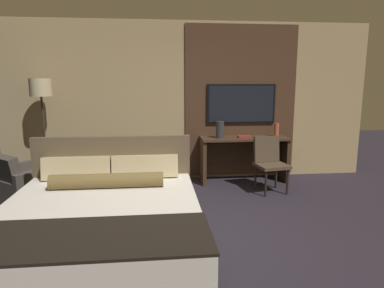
{
  "coord_description": "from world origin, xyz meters",
  "views": [
    {
      "loc": [
        -0.29,
        -3.55,
        1.77
      ],
      "look_at": [
        0.2,
        1.04,
        0.92
      ],
      "focal_mm": 32.0,
      "sensor_mm": 36.0,
      "label": 1
    }
  ],
  "objects": [
    {
      "name": "wall_back_tv_panel",
      "position": [
        0.15,
        2.59,
        1.4
      ],
      "size": [
        7.2,
        0.09,
        2.8
      ],
      "color": "tan",
      "rests_on": "ground_plane"
    },
    {
      "name": "book",
      "position": [
        1.24,
        2.23,
        0.81
      ],
      "size": [
        0.22,
        0.16,
        0.03
      ],
      "color": "maroon",
      "rests_on": "desk"
    },
    {
      "name": "vase_short",
      "position": [
        1.84,
        2.29,
        0.91
      ],
      "size": [
        0.09,
        0.09,
        0.23
      ],
      "color": "#B2563D",
      "rests_on": "desk"
    },
    {
      "name": "desk_chair",
      "position": [
        1.52,
        1.67,
        0.53
      ],
      "size": [
        0.54,
        0.54,
        0.89
      ],
      "rotation": [
        0.0,
        0.0,
        0.16
      ],
      "color": "#4C3D2D",
      "rests_on": "ground_plane"
    },
    {
      "name": "bed",
      "position": [
        -0.86,
        -0.2,
        0.33
      ],
      "size": [
        1.99,
        2.27,
        1.08
      ],
      "color": "#33281E",
      "rests_on": "ground_plane"
    },
    {
      "name": "ground_plane",
      "position": [
        0.0,
        0.0,
        0.0
      ],
      "size": [
        16.0,
        16.0,
        0.0
      ],
      "primitive_type": "plane",
      "color": "#28232D"
    },
    {
      "name": "vase_tall",
      "position": [
        0.81,
        2.2,
        0.94
      ],
      "size": [
        0.14,
        0.14,
        0.29
      ],
      "color": "#333338",
      "rests_on": "desk"
    },
    {
      "name": "desk",
      "position": [
        1.25,
        2.28,
        0.53
      ],
      "size": [
        1.52,
        0.57,
        0.8
      ],
      "color": "#422D1E",
      "rests_on": "ground_plane"
    },
    {
      "name": "floor_lamp",
      "position": [
        -2.1,
        2.17,
        1.52
      ],
      "size": [
        0.34,
        0.34,
        1.81
      ],
      "color": "#282623",
      "rests_on": "ground_plane"
    },
    {
      "name": "armchair_by_window",
      "position": [
        -2.24,
        1.56,
        0.25
      ],
      "size": [
        1.05,
        1.05,
        0.75
      ],
      "rotation": [
        0.0,
        0.0,
        2.44
      ],
      "color": "#47423D",
      "rests_on": "ground_plane"
    },
    {
      "name": "tv",
      "position": [
        1.25,
        2.52,
        1.36
      ],
      "size": [
        1.25,
        0.04,
        0.7
      ],
      "color": "black"
    }
  ]
}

